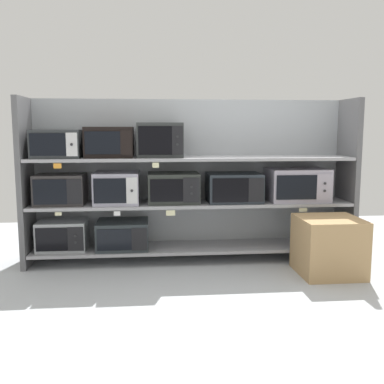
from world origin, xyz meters
TOP-DOWN VIEW (x-y plane):
  - ground at (0.00, -1.00)m, footprint 7.08×6.00m
  - back_panel at (0.00, 0.25)m, footprint 3.28×0.04m
  - upright_left at (-1.57, 0.00)m, footprint 0.05×0.47m
  - upright_right at (1.57, 0.00)m, footprint 0.05×0.47m
  - shelf_0 at (0.00, 0.00)m, footprint 3.08×0.47m
  - microwave_0 at (-1.25, -0.00)m, footprint 0.46×0.35m
  - microwave_1 at (-0.68, -0.00)m, footprint 0.49×0.43m
  - shelf_1 at (0.00, 0.00)m, footprint 3.08×0.47m
  - microwave_2 at (-1.25, -0.00)m, footprint 0.46×0.36m
  - microwave_3 at (-0.72, -0.00)m, footprint 0.42×0.44m
  - microwave_4 at (-0.18, -0.00)m, footprint 0.49×0.39m
  - microwave_5 at (0.41, -0.00)m, footprint 0.52×0.41m
  - microwave_6 at (1.05, -0.00)m, footprint 0.58×0.43m
  - price_tag_0 at (-1.23, -0.24)m, footprint 0.06×0.00m
  - price_tag_1 at (-0.71, -0.24)m, footprint 0.06×0.00m
  - price_tag_2 at (-0.22, -0.24)m, footprint 0.08×0.00m
  - price_tag_3 at (1.04, -0.24)m, footprint 0.08×0.00m
  - shelf_2 at (0.00, 0.00)m, footprint 3.08×0.47m
  - microwave_7 at (-1.26, -0.00)m, footprint 0.44×0.43m
  - microwave_8 at (-0.78, -0.00)m, footprint 0.45×0.37m
  - microwave_9 at (-0.31, -0.00)m, footprint 0.43×0.36m
  - price_tag_4 at (-1.22, -0.24)m, footprint 0.07×0.00m
  - price_tag_5 at (-0.35, -0.24)m, footprint 0.06×0.00m
  - shipping_carton at (1.17, -0.55)m, footprint 0.53×0.53m

SIDE VIEW (x-z plane):
  - ground at x=0.00m, z-range -0.02..0.00m
  - shelf_0 at x=0.00m, z-range 0.11..0.14m
  - shipping_carton at x=1.17m, z-range 0.00..0.51m
  - microwave_1 at x=-0.68m, z-range 0.14..0.41m
  - microwave_0 at x=-1.25m, z-range 0.14..0.42m
  - price_tag_2 at x=-0.22m, z-range 0.50..0.55m
  - price_tag_1 at x=-0.71m, z-range 0.50..0.55m
  - price_tag_3 at x=1.04m, z-range 0.51..0.55m
  - price_tag_0 at x=-1.23m, z-range 0.52..0.55m
  - shelf_1 at x=0.00m, z-range 0.55..0.58m
  - microwave_5 at x=0.41m, z-range 0.58..0.86m
  - microwave_2 at x=-1.25m, z-range 0.58..0.87m
  - microwave_4 at x=-0.18m, z-range 0.58..0.87m
  - microwave_3 at x=-0.72m, z-range 0.58..0.88m
  - microwave_6 at x=1.05m, z-range 0.58..0.90m
  - back_panel at x=0.00m, z-range 0.00..1.58m
  - upright_left at x=-1.57m, z-range 0.00..1.58m
  - upright_right at x=1.57m, z-range 0.00..1.58m
  - price_tag_5 at x=-0.35m, z-range 0.94..0.99m
  - price_tag_4 at x=-1.22m, z-range 0.94..0.99m
  - shelf_2 at x=0.00m, z-range 0.99..1.02m
  - microwave_7 at x=-1.26m, z-range 1.02..1.28m
  - microwave_8 at x=-0.78m, z-range 1.02..1.31m
  - microwave_9 at x=-0.31m, z-range 1.02..1.35m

